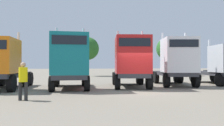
# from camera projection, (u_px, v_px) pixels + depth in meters

# --- Properties ---
(ground) EXTENTS (200.00, 200.00, 0.00)m
(ground) POSITION_uv_depth(u_px,v_px,m) (141.00, 92.00, 13.47)
(ground) COLOR gray
(semi_truck_orange) EXTENTS (3.07, 5.92, 4.02)m
(semi_truck_orange) POSITION_uv_depth(u_px,v_px,m) (0.00, 63.00, 14.50)
(semi_truck_orange) COLOR #333338
(semi_truck_orange) RESTS_ON ground
(semi_truck_teal) EXTENTS (2.78, 5.79, 4.35)m
(semi_truck_teal) POSITION_uv_depth(u_px,v_px,m) (70.00, 61.00, 14.82)
(semi_truck_teal) COLOR #333338
(semi_truck_teal) RESTS_ON ground
(semi_truck_red) EXTENTS (3.54, 6.23, 4.33)m
(semi_truck_red) POSITION_uv_depth(u_px,v_px,m) (131.00, 62.00, 16.01)
(semi_truck_red) COLOR #333338
(semi_truck_red) RESTS_ON ground
(semi_truck_white) EXTENTS (3.80, 6.55, 4.39)m
(semi_truck_white) POSITION_uv_depth(u_px,v_px,m) (177.00, 62.00, 17.40)
(semi_truck_white) COLOR #333338
(semi_truck_white) RESTS_ON ground
(semi_truck_silver) EXTENTS (3.58, 6.70, 3.94)m
(semi_truck_silver) POSITION_uv_depth(u_px,v_px,m) (224.00, 64.00, 18.49)
(semi_truck_silver) COLOR #333338
(semi_truck_silver) RESTS_ON ground
(visitor_in_hivis) EXTENTS (0.48, 0.48, 1.82)m
(visitor_in_hivis) POSITION_uv_depth(u_px,v_px,m) (23.00, 78.00, 10.27)
(visitor_in_hivis) COLOR #272727
(visitor_in_hivis) RESTS_ON ground
(oak_far_centre) EXTENTS (3.59, 3.59, 6.13)m
(oak_far_centre) POSITION_uv_depth(u_px,v_px,m) (88.00, 49.00, 34.10)
(oak_far_centre) COLOR #4C3823
(oak_far_centre) RESTS_ON ground
(oak_far_right) EXTENTS (3.69, 3.69, 6.28)m
(oak_far_right) POSITION_uv_depth(u_px,v_px,m) (167.00, 49.00, 35.82)
(oak_far_right) COLOR #4C3823
(oak_far_right) RESTS_ON ground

